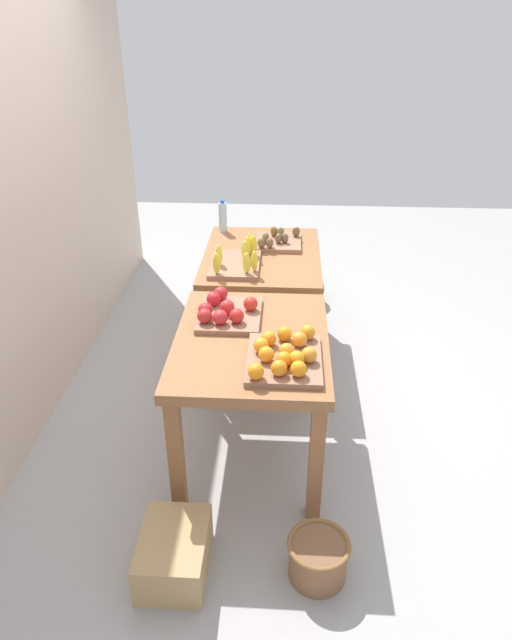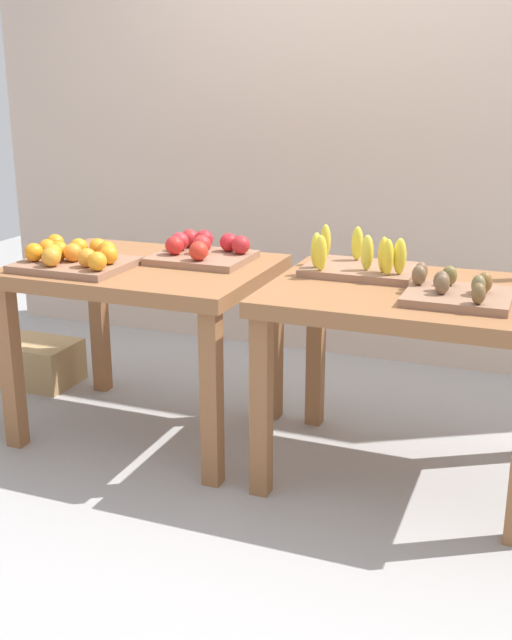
{
  "view_description": "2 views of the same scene",
  "coord_description": "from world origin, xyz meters",
  "px_view_note": "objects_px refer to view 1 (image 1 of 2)",
  "views": [
    {
      "loc": [
        -3.08,
        -0.17,
        2.29
      ],
      "look_at": [
        0.03,
        0.01,
        0.53
      ],
      "focal_mm": 31.89,
      "sensor_mm": 36.0,
      "label": 1
    },
    {
      "loc": [
        1.05,
        -2.82,
        1.5
      ],
      "look_at": [
        -0.06,
        0.01,
        0.57
      ],
      "focal_mm": 43.93,
      "sensor_mm": 36.0,
      "label": 2
    }
  ],
  "objects_px": {
    "display_table_left": "(252,356)",
    "cardboard_produce_box": "(174,553)",
    "watermelon_pile": "(294,275)",
    "orange_bin": "(284,355)",
    "display_table_right": "(262,269)",
    "kiwi_bin": "(278,240)",
    "water_bottle": "(223,217)",
    "wicker_basket": "(318,558)",
    "banana_crate": "(237,261)",
    "apple_bin": "(226,311)"
  },
  "relations": [
    {
      "from": "kiwi_bin",
      "to": "display_table_left",
      "type": "bearing_deg",
      "value": 175.38
    },
    {
      "from": "banana_crate",
      "to": "kiwi_bin",
      "type": "xyz_separation_m",
      "value": [
        0.41,
        -0.25,
        -0.01
      ]
    },
    {
      "from": "water_bottle",
      "to": "watermelon_pile",
      "type": "bearing_deg",
      "value": -47.61
    },
    {
      "from": "banana_crate",
      "to": "kiwi_bin",
      "type": "height_order",
      "value": "banana_crate"
    },
    {
      "from": "apple_bin",
      "to": "watermelon_pile",
      "type": "xyz_separation_m",
      "value": [
        1.84,
        -0.39,
        -0.63
      ]
    },
    {
      "from": "display_table_left",
      "to": "kiwi_bin",
      "type": "distance_m",
      "value": 1.31
    },
    {
      "from": "orange_bin",
      "to": "banana_crate",
      "type": "distance_m",
      "value": 1.16
    },
    {
      "from": "display_table_left",
      "to": "cardboard_produce_box",
      "type": "bearing_deg",
      "value": 159.97
    },
    {
      "from": "display_table_left",
      "to": "kiwi_bin",
      "type": "bearing_deg",
      "value": -4.62
    },
    {
      "from": "kiwi_bin",
      "to": "cardboard_produce_box",
      "type": "height_order",
      "value": "kiwi_bin"
    },
    {
      "from": "kiwi_bin",
      "to": "water_bottle",
      "type": "relative_size",
      "value": 1.51
    },
    {
      "from": "water_bottle",
      "to": "cardboard_produce_box",
      "type": "height_order",
      "value": "water_bottle"
    },
    {
      "from": "display_table_left",
      "to": "cardboard_produce_box",
      "type": "xyz_separation_m",
      "value": [
        -0.82,
        0.3,
        -0.54
      ]
    },
    {
      "from": "kiwi_bin",
      "to": "wicker_basket",
      "type": "distance_m",
      "value": 2.23
    },
    {
      "from": "apple_bin",
      "to": "wicker_basket",
      "type": "xyz_separation_m",
      "value": [
        -1.01,
        -0.5,
        -0.69
      ]
    },
    {
      "from": "banana_crate",
      "to": "kiwi_bin",
      "type": "distance_m",
      "value": 0.48
    },
    {
      "from": "watermelon_pile",
      "to": "cardboard_produce_box",
      "type": "height_order",
      "value": "watermelon_pile"
    },
    {
      "from": "banana_crate",
      "to": "display_table_right",
      "type": "bearing_deg",
      "value": -32.82
    },
    {
      "from": "display_table_left",
      "to": "display_table_right",
      "type": "relative_size",
      "value": 1.0
    },
    {
      "from": "display_table_right",
      "to": "watermelon_pile",
      "type": "height_order",
      "value": "display_table_right"
    },
    {
      "from": "watermelon_pile",
      "to": "cardboard_produce_box",
      "type": "xyz_separation_m",
      "value": [
        -2.87,
        0.54,
        -0.07
      ]
    },
    {
      "from": "apple_bin",
      "to": "kiwi_bin",
      "type": "relative_size",
      "value": 1.11
    },
    {
      "from": "watermelon_pile",
      "to": "orange_bin",
      "type": "bearing_deg",
      "value": 178.4
    },
    {
      "from": "banana_crate",
      "to": "orange_bin",
      "type": "bearing_deg",
      "value": -163.85
    },
    {
      "from": "banana_crate",
      "to": "watermelon_pile",
      "type": "bearing_deg",
      "value": -18.47
    },
    {
      "from": "display_table_right",
      "to": "kiwi_bin",
      "type": "xyz_separation_m",
      "value": [
        0.18,
        -0.11,
        0.14
      ]
    },
    {
      "from": "display_table_right",
      "to": "watermelon_pile",
      "type": "bearing_deg",
      "value": -14.36
    },
    {
      "from": "cardboard_produce_box",
      "to": "watermelon_pile",
      "type": "bearing_deg",
      "value": -10.6
    },
    {
      "from": "water_bottle",
      "to": "wicker_basket",
      "type": "height_order",
      "value": "water_bottle"
    },
    {
      "from": "apple_bin",
      "to": "cardboard_produce_box",
      "type": "xyz_separation_m",
      "value": [
        -1.02,
        0.15,
        -0.7
      ]
    },
    {
      "from": "display_table_left",
      "to": "banana_crate",
      "type": "bearing_deg",
      "value": 9.54
    },
    {
      "from": "apple_bin",
      "to": "watermelon_pile",
      "type": "distance_m",
      "value": 1.99
    },
    {
      "from": "kiwi_bin",
      "to": "cardboard_produce_box",
      "type": "relative_size",
      "value": 0.92
    },
    {
      "from": "watermelon_pile",
      "to": "cardboard_produce_box",
      "type": "bearing_deg",
      "value": 169.4
    },
    {
      "from": "display_table_left",
      "to": "apple_bin",
      "type": "distance_m",
      "value": 0.29
    },
    {
      "from": "orange_bin",
      "to": "apple_bin",
      "type": "xyz_separation_m",
      "value": [
        0.43,
        0.32,
        -0.0
      ]
    },
    {
      "from": "orange_bin",
      "to": "banana_crate",
      "type": "height_order",
      "value": "banana_crate"
    },
    {
      "from": "kiwi_bin",
      "to": "water_bottle",
      "type": "bearing_deg",
      "value": 59.91
    },
    {
      "from": "display_table_left",
      "to": "wicker_basket",
      "type": "distance_m",
      "value": 1.03
    },
    {
      "from": "orange_bin",
      "to": "water_bottle",
      "type": "height_order",
      "value": "water_bottle"
    },
    {
      "from": "cardboard_produce_box",
      "to": "display_table_right",
      "type": "bearing_deg",
      "value": -8.78
    },
    {
      "from": "apple_bin",
      "to": "wicker_basket",
      "type": "bearing_deg",
      "value": -153.62
    },
    {
      "from": "orange_bin",
      "to": "water_bottle",
      "type": "distance_m",
      "value": 1.83
    },
    {
      "from": "orange_bin",
      "to": "banana_crate",
      "type": "bearing_deg",
      "value": 16.15
    },
    {
      "from": "water_bottle",
      "to": "wicker_basket",
      "type": "xyz_separation_m",
      "value": [
        -2.35,
        -0.66,
        -0.76
      ]
    },
    {
      "from": "display_table_right",
      "to": "wicker_basket",
      "type": "relative_size",
      "value": 3.64
    },
    {
      "from": "display_table_left",
      "to": "display_table_right",
      "type": "distance_m",
      "value": 1.12
    },
    {
      "from": "banana_crate",
      "to": "wicker_basket",
      "type": "distance_m",
      "value": 1.9
    },
    {
      "from": "apple_bin",
      "to": "wicker_basket",
      "type": "relative_size",
      "value": 1.42
    },
    {
      "from": "display_table_left",
      "to": "water_bottle",
      "type": "distance_m",
      "value": 1.59
    }
  ]
}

